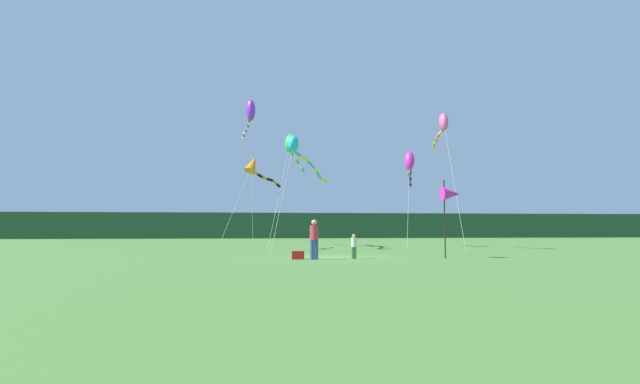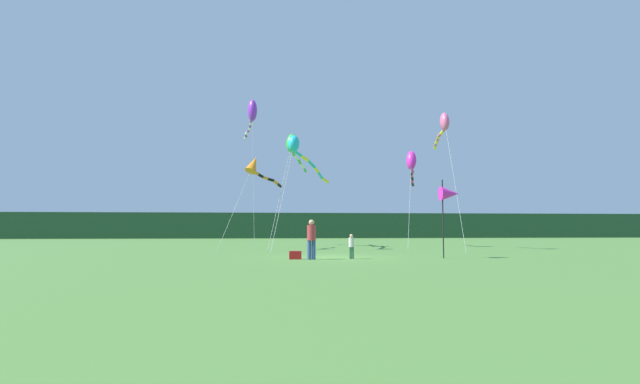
% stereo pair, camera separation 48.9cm
% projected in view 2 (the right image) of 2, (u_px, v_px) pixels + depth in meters
% --- Properties ---
extents(ground_plane, '(120.00, 120.00, 0.00)m').
position_uv_depth(ground_plane, '(333.00, 257.00, 23.95)').
color(ground_plane, '#477533').
extents(distant_treeline, '(108.00, 3.10, 3.53)m').
position_uv_depth(distant_treeline, '(291.00, 226.00, 68.71)').
color(distant_treeline, '#1E4228').
rests_on(distant_treeline, ground).
extents(person_adult, '(0.40, 0.40, 1.82)m').
position_uv_depth(person_adult, '(311.00, 237.00, 22.38)').
color(person_adult, '#334C8C').
rests_on(person_adult, ground).
extents(person_child, '(0.25, 0.25, 1.16)m').
position_uv_depth(person_child, '(351.00, 245.00, 22.78)').
color(person_child, '#3F724C').
rests_on(person_child, ground).
extents(cooler_box, '(0.56, 0.33, 0.38)m').
position_uv_depth(cooler_box, '(295.00, 255.00, 22.49)').
color(cooler_box, red).
rests_on(cooler_box, ground).
extents(banner_flag_pole, '(0.90, 0.70, 3.78)m').
position_uv_depth(banner_flag_pole, '(449.00, 194.00, 23.49)').
color(banner_flag_pole, black).
rests_on(banner_flag_pole, ground).
extents(kite_magenta, '(2.82, 7.60, 7.46)m').
position_uv_depth(kite_magenta, '(411.00, 163.00, 37.40)').
color(kite_magenta, '#B2B2B2').
rests_on(kite_magenta, ground).
extents(kite_cyan, '(4.66, 10.23, 7.78)m').
position_uv_depth(kite_cyan, '(299.00, 150.00, 33.34)').
color(kite_cyan, '#B2B2B2').
rests_on(kite_cyan, ground).
extents(kite_purple, '(1.30, 5.39, 11.66)m').
position_uv_depth(kite_purple, '(252.00, 113.00, 38.69)').
color(kite_purple, '#B2B2B2').
rests_on(kite_purple, ground).
extents(kite_rainbow, '(0.93, 7.31, 9.31)m').
position_uv_depth(kite_rainbow, '(444.00, 125.00, 32.95)').
color(kite_rainbow, '#B2B2B2').
rests_on(kite_rainbow, ground).
extents(kite_orange, '(4.14, 5.34, 6.42)m').
position_uv_depth(kite_orange, '(256.00, 167.00, 32.94)').
color(kite_orange, '#B2B2B2').
rests_on(kite_orange, ground).
extents(kite_green, '(3.25, 9.04, 8.78)m').
position_uv_depth(kite_green, '(293.00, 146.00, 37.41)').
color(kite_green, '#B2B2B2').
rests_on(kite_green, ground).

